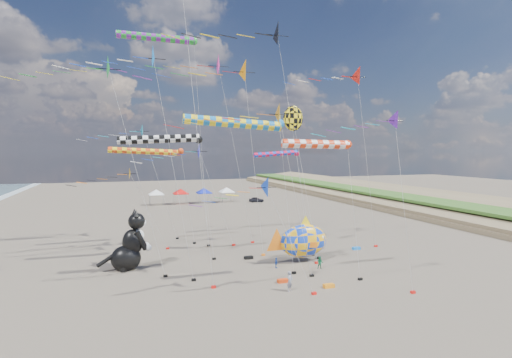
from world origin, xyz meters
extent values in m
plane|color=brown|center=(0.00, 0.00, 0.00)|extent=(260.00, 260.00, 0.00)
cone|color=orange|center=(0.17, 7.14, 14.27)|extent=(1.85, 1.98, 2.04)
cylinder|color=#B2B2B2|center=(1.53, 7.14, 7.14)|extent=(2.74, 0.02, 14.28)
cube|color=black|center=(2.89, 7.14, 0.10)|extent=(0.36, 0.24, 0.20)
cone|color=#F9AC0D|center=(-10.78, 21.50, 8.73)|extent=(1.40, 1.50, 1.54)
cylinder|color=#B2B2B2|center=(-9.45, 21.50, 4.36)|extent=(2.68, 0.02, 8.74)
cube|color=black|center=(-8.13, 21.50, 0.10)|extent=(0.36, 0.24, 0.20)
cone|color=#1999BB|center=(-10.25, 26.49, 13.70)|extent=(1.65, 1.77, 1.82)
cylinder|color=#B2B2B2|center=(-8.30, 26.49, 6.85)|extent=(3.93, 0.02, 13.70)
cube|color=black|center=(-6.34, 26.49, 0.10)|extent=(0.36, 0.24, 0.20)
cone|color=#FF9006|center=(-0.42, 15.27, 19.14)|extent=(2.38, 2.55, 2.63)
cylinder|color=#B2B2B2|center=(0.41, 15.27, 9.57)|extent=(1.69, 0.02, 19.14)
cube|color=black|center=(1.25, 15.27, 0.10)|extent=(0.36, 0.24, 0.20)
cone|color=blue|center=(-1.37, 3.07, 8.43)|extent=(1.70, 1.82, 1.87)
cylinder|color=#B2B2B2|center=(-0.18, 3.07, 4.22)|extent=(2.40, 0.02, 8.44)
cube|color=black|center=(1.01, 3.07, 0.10)|extent=(0.36, 0.24, 0.20)
cone|color=#FE289B|center=(-0.40, 21.30, 21.21)|extent=(2.68, 2.87, 2.95)
cylinder|color=#B2B2B2|center=(0.82, 21.30, 10.61)|extent=(2.48, 0.02, 21.22)
cube|color=black|center=(2.05, 21.30, 0.10)|extent=(0.36, 0.24, 0.20)
cylinder|color=#B2B2B2|center=(-6.91, 7.06, 11.68)|extent=(1.67, 0.02, 23.37)
cube|color=black|center=(-6.08, 7.06, 0.10)|extent=(0.36, 0.24, 0.20)
cone|color=#6320A9|center=(6.52, 0.77, 13.52)|extent=(1.52, 1.62, 1.67)
cylinder|color=#B2B2B2|center=(7.51, 0.77, 6.76)|extent=(2.00, 0.02, 13.52)
cube|color=black|center=(8.50, 0.77, 0.10)|extent=(0.36, 0.24, 0.20)
cone|color=red|center=(12.95, 14.72, 19.57)|extent=(2.24, 2.40, 2.47)
cylinder|color=#B2B2B2|center=(14.02, 14.72, 9.79)|extent=(2.15, 0.02, 19.57)
cube|color=black|center=(15.08, 14.72, 0.10)|extent=(0.36, 0.24, 0.20)
cone|color=black|center=(3.05, 13.61, 23.07)|extent=(2.65, 2.83, 2.92)
cylinder|color=#B2B2B2|center=(4.65, 13.61, 11.54)|extent=(3.23, 0.02, 23.08)
cube|color=black|center=(6.26, 13.61, 0.10)|extent=(0.36, 0.24, 0.20)
cone|color=blue|center=(-10.18, 9.40, 18.72)|extent=(2.03, 2.17, 2.24)
cylinder|color=#B2B2B2|center=(-8.74, 9.40, 9.36)|extent=(2.91, 0.02, 18.72)
cube|color=black|center=(-7.30, 9.40, 0.10)|extent=(0.36, 0.24, 0.20)
cone|color=#1A9330|center=(-13.44, 11.29, 18.09)|extent=(2.05, 2.19, 2.26)
cylinder|color=#B2B2B2|center=(-11.46, 11.29, 9.05)|extent=(3.98, 0.02, 18.10)
cube|color=black|center=(-9.48, 11.29, 0.10)|extent=(0.36, 0.24, 0.20)
cone|color=#1415E2|center=(-3.80, 20.69, 11.21)|extent=(1.90, 2.03, 2.09)
cylinder|color=#B2B2B2|center=(-2.16, 20.69, 5.60)|extent=(3.30, 0.02, 11.21)
cube|color=black|center=(-0.52, 20.69, 0.10)|extent=(0.36, 0.24, 0.20)
cylinder|color=blue|center=(-3.98, 8.42, 13.56)|extent=(8.41, 0.83, 0.83)
sphere|color=blue|center=(0.22, 8.42, 13.56)|extent=(0.87, 0.87, 0.87)
cylinder|color=#B2B2B2|center=(0.97, 8.42, 6.78)|extent=(1.52, 0.02, 13.57)
cube|color=black|center=(1.72, 8.42, 0.10)|extent=(0.36, 0.24, 0.20)
cylinder|color=red|center=(-10.29, 23.16, 11.16)|extent=(8.08, 0.68, 0.68)
sphere|color=red|center=(-6.25, 23.16, 11.16)|extent=(0.72, 0.72, 0.72)
cylinder|color=#B2B2B2|center=(-5.50, 23.16, 5.58)|extent=(1.52, 0.02, 11.16)
cube|color=black|center=(-4.75, 23.16, 0.10)|extent=(0.36, 0.24, 0.20)
cylinder|color=red|center=(2.00, 4.90, 11.75)|extent=(5.83, 0.71, 0.71)
sphere|color=red|center=(4.92, 4.90, 11.75)|extent=(0.74, 0.74, 0.74)
cylinder|color=#B2B2B2|center=(5.67, 4.90, 5.88)|extent=(1.52, 0.02, 11.75)
cube|color=black|center=(6.42, 4.90, 0.10)|extent=(0.36, 0.24, 0.20)
cylinder|color=red|center=(6.56, 25.03, 10.84)|extent=(6.08, 0.64, 0.64)
sphere|color=red|center=(9.60, 25.03, 10.84)|extent=(0.67, 0.67, 0.67)
cylinder|color=#B2B2B2|center=(10.35, 25.03, 5.42)|extent=(1.52, 0.02, 10.84)
cube|color=black|center=(11.10, 25.03, 0.10)|extent=(0.36, 0.24, 0.20)
cylinder|color=black|center=(-9.44, 15.45, 12.34)|extent=(7.69, 0.79, 0.79)
sphere|color=black|center=(-5.60, 15.45, 12.34)|extent=(0.83, 0.83, 0.83)
cylinder|color=#B2B2B2|center=(-4.85, 15.45, 6.17)|extent=(1.52, 0.02, 12.35)
cube|color=black|center=(-4.10, 15.45, 0.10)|extent=(0.36, 0.24, 0.20)
cylinder|color=green|center=(-9.05, 21.30, 23.52)|extent=(8.28, 0.83, 0.83)
sphere|color=green|center=(-4.91, 21.30, 23.52)|extent=(0.87, 0.87, 0.87)
cylinder|color=#B2B2B2|center=(-4.16, 21.30, 11.76)|extent=(1.52, 0.02, 23.52)
cube|color=black|center=(-3.41, 21.30, 0.10)|extent=(0.36, 0.24, 0.20)
ellipsoid|color=yellow|center=(4.19, 14.27, 14.60)|extent=(2.20, 0.40, 2.64)
cone|color=yellow|center=(2.69, 14.27, 14.60)|extent=(0.12, 1.80, 1.80)
cylinder|color=#B2B2B2|center=(5.19, 13.27, 7.30)|extent=(2.03, 2.03, 14.61)
cube|color=black|center=(6.19, 12.27, 0.10)|extent=(0.36, 0.24, 0.20)
ellipsoid|color=blue|center=(4.24, 11.68, 2.17)|extent=(5.07, 2.09, 3.36)
cone|color=orange|center=(1.33, 11.68, 2.17)|extent=(2.46, 0.17, 2.46)
cone|color=yellow|center=(4.46, 11.68, 3.85)|extent=(1.79, 0.14, 1.79)
cylinder|color=#B2B2B2|center=(5.41, 11.18, 0.80)|extent=(0.39, 1.04, 1.63)
cube|color=red|center=(5.24, 10.68, 0.10)|extent=(0.36, 0.24, 0.20)
imported|color=gray|center=(-0.45, 4.42, 0.81)|extent=(0.70, 0.67, 1.62)
imported|color=#156F42|center=(4.71, 9.01, 0.60)|extent=(0.74, 0.70, 1.20)
imported|color=#284CA6|center=(0.86, 10.62, 0.51)|extent=(0.55, 0.63, 1.02)
cube|color=blue|center=(12.15, 14.30, 0.15)|extent=(0.90, 0.44, 0.30)
cube|color=red|center=(-0.20, 6.51, 0.15)|extent=(0.90, 0.44, 0.30)
cube|color=black|center=(-0.66, 14.52, 0.15)|extent=(0.90, 0.44, 0.30)
cube|color=orange|center=(2.89, 4.11, 0.15)|extent=(0.90, 0.44, 0.30)
cube|color=white|center=(-6.00, 60.00, 2.25)|extent=(3.00, 3.00, 0.15)
pyramid|color=white|center=(-6.00, 60.00, 3.30)|extent=(4.20, 4.20, 1.00)
cylinder|color=#999999|center=(-7.30, 58.70, 1.10)|extent=(0.08, 0.08, 2.20)
cylinder|color=#999999|center=(-4.70, 58.70, 1.10)|extent=(0.08, 0.08, 2.20)
cylinder|color=#999999|center=(-7.30, 61.30, 1.10)|extent=(0.08, 0.08, 2.20)
cylinder|color=#999999|center=(-4.70, 61.30, 1.10)|extent=(0.08, 0.08, 2.20)
cube|color=red|center=(-1.00, 60.00, 2.25)|extent=(3.00, 3.00, 0.15)
pyramid|color=red|center=(-1.00, 60.00, 3.30)|extent=(4.20, 4.20, 1.00)
cylinder|color=#999999|center=(-2.30, 58.70, 1.10)|extent=(0.08, 0.08, 2.20)
cylinder|color=#999999|center=(0.30, 58.70, 1.10)|extent=(0.08, 0.08, 2.20)
cylinder|color=#999999|center=(-2.30, 61.30, 1.10)|extent=(0.08, 0.08, 2.20)
cylinder|color=#999999|center=(0.30, 61.30, 1.10)|extent=(0.08, 0.08, 2.20)
cube|color=#1425C8|center=(4.00, 60.00, 2.25)|extent=(3.00, 3.00, 0.15)
pyramid|color=#1425C8|center=(4.00, 60.00, 3.30)|extent=(4.20, 4.20, 1.00)
cylinder|color=#999999|center=(2.70, 58.70, 1.10)|extent=(0.08, 0.08, 2.20)
cylinder|color=#999999|center=(5.30, 58.70, 1.10)|extent=(0.08, 0.08, 2.20)
cylinder|color=#999999|center=(2.70, 61.30, 1.10)|extent=(0.08, 0.08, 2.20)
cylinder|color=#999999|center=(5.30, 61.30, 1.10)|extent=(0.08, 0.08, 2.20)
cube|color=white|center=(9.00, 60.00, 2.25)|extent=(3.00, 3.00, 0.15)
pyramid|color=white|center=(9.00, 60.00, 3.30)|extent=(4.20, 4.20, 1.00)
cylinder|color=#999999|center=(7.70, 58.70, 1.10)|extent=(0.08, 0.08, 2.20)
cylinder|color=#999999|center=(10.30, 58.70, 1.10)|extent=(0.08, 0.08, 2.20)
cylinder|color=#999999|center=(7.70, 61.30, 1.10)|extent=(0.08, 0.08, 2.20)
cylinder|color=#999999|center=(10.30, 61.30, 1.10)|extent=(0.08, 0.08, 2.20)
imported|color=#26262D|center=(15.21, 58.00, 0.56)|extent=(3.52, 2.10, 1.12)
camera|label=1|loc=(-13.18, -24.22, 11.18)|focal=28.00mm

